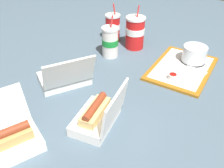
# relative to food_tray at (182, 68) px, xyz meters

# --- Properties ---
(ground_plane) EXTENTS (3.20, 3.20, 0.00)m
(ground_plane) POSITION_rel_food_tray_xyz_m (-0.37, 0.25, -0.01)
(ground_plane) COLOR #4C6070
(food_tray) EXTENTS (0.38, 0.28, 0.01)m
(food_tray) POSITION_rel_food_tray_xyz_m (0.00, 0.00, 0.00)
(food_tray) COLOR #A56619
(food_tray) RESTS_ON ground_plane
(cake_container) EXTENTS (0.12, 0.12, 0.08)m
(cake_container) POSITION_rel_food_tray_xyz_m (0.08, -0.03, 0.05)
(cake_container) COLOR black
(cake_container) RESTS_ON food_tray
(ketchup_cup) EXTENTS (0.04, 0.04, 0.02)m
(ketchup_cup) POSITION_rel_food_tray_xyz_m (-0.12, 0.01, 0.02)
(ketchup_cup) COLOR white
(ketchup_cup) RESTS_ON food_tray
(napkin_stack) EXTENTS (0.12, 0.12, 0.00)m
(napkin_stack) POSITION_rel_food_tray_xyz_m (-0.03, -0.06, 0.01)
(napkin_stack) COLOR white
(napkin_stack) RESTS_ON food_tray
(plastic_fork) EXTENTS (0.11, 0.04, 0.00)m
(plastic_fork) POSITION_rel_food_tray_xyz_m (-0.03, 0.05, 0.01)
(plastic_fork) COLOR white
(plastic_fork) RESTS_ON food_tray
(clamshell_hotdog_center) EXTENTS (0.20, 0.16, 0.16)m
(clamshell_hotdog_center) POSITION_rel_food_tray_xyz_m (-0.51, 0.17, 0.03)
(clamshell_hotdog_center) COLOR white
(clamshell_hotdog_center) RESTS_ON ground_plane
(clamshell_hotdog_left) EXTENTS (0.29, 0.28, 0.17)m
(clamshell_hotdog_left) POSITION_rel_food_tray_xyz_m (-0.36, 0.42, 0.03)
(clamshell_hotdog_left) COLOR white
(clamshell_hotdog_left) RESTS_ON ground_plane
(clamshell_hotdog_corner) EXTENTS (0.26, 0.26, 0.16)m
(clamshell_hotdog_corner) POSITION_rel_food_tray_xyz_m (-0.73, 0.36, 0.03)
(clamshell_hotdog_corner) COLOR white
(clamshell_hotdog_corner) RESTS_ON ground_plane
(soda_cup_corner) EXTENTS (0.10, 0.10, 0.23)m
(soda_cup_corner) POSITION_rel_food_tray_xyz_m (0.11, 0.30, 0.08)
(soda_cup_corner) COLOR red
(soda_cup_corner) RESTS_ON ground_plane
(soda_cup_front) EXTENTS (0.09, 0.09, 0.22)m
(soda_cup_front) POSITION_rel_food_tray_xyz_m (-0.04, 0.37, 0.07)
(soda_cup_front) COLOR white
(soda_cup_front) RESTS_ON ground_plane
(soda_cup_center) EXTENTS (0.08, 0.08, 0.21)m
(soda_cup_center) POSITION_rel_food_tray_xyz_m (0.13, 0.44, 0.07)
(soda_cup_center) COLOR red
(soda_cup_center) RESTS_ON ground_plane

